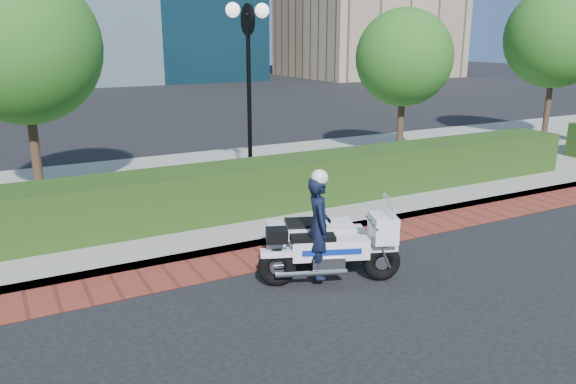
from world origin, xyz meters
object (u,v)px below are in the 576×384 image
tree_c (404,58)px  tree_b (23,47)px  lamppost (249,68)px  tree_d (556,37)px  police_motorcycle (321,238)px

tree_c → tree_b: bearing=180.0°
lamppost → tree_c: (5.50, 1.30, 0.09)m
lamppost → tree_d: tree_d is taller
tree_c → police_motorcycle: size_ratio=2.02×
lamppost → tree_b: size_ratio=0.86×
police_motorcycle → tree_c: bearing=64.3°
tree_d → police_motorcycle: size_ratio=2.42×
lamppost → tree_d: 12.09m
lamppost → tree_b: bearing=163.9°
tree_b → tree_c: bearing=-0.0°
tree_c → police_motorcycle: (-6.47, -6.07, -2.43)m
tree_b → tree_c: tree_b is taller
tree_d → tree_b: bearing=180.0°
tree_b → tree_c: size_ratio=1.14×
lamppost → tree_d: size_ratio=0.82×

